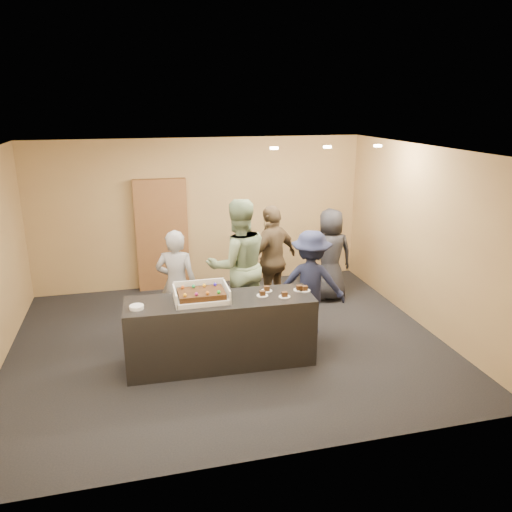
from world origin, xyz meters
name	(u,v)px	position (x,y,z in m)	size (l,w,h in m)	color
room	(227,252)	(0.00, 0.00, 1.35)	(6.04, 6.00, 2.70)	black
serving_counter	(221,331)	(-0.20, -0.56, 0.45)	(2.40, 0.70, 0.90)	black
storage_cabinet	(162,235)	(-0.72, 2.41, 1.01)	(0.92, 0.15, 2.02)	brown
cake_box	(201,297)	(-0.43, -0.53, 0.95)	(0.67, 0.47, 0.20)	white
sheet_cake	(201,294)	(-0.44, -0.56, 1.00)	(0.57, 0.40, 0.11)	#331B0B
plate_stack	(137,307)	(-1.23, -0.62, 0.92)	(0.17, 0.17, 0.04)	white
slice_a	(262,294)	(0.35, -0.58, 0.92)	(0.15, 0.15, 0.07)	white
slice_b	(267,289)	(0.45, -0.43, 0.92)	(0.15, 0.15, 0.07)	white
slice_c	(285,295)	(0.62, -0.69, 0.92)	(0.15, 0.15, 0.07)	white
slice_d	(299,288)	(0.88, -0.51, 0.92)	(0.15, 0.15, 0.07)	white
slice_e	(305,289)	(0.94, -0.54, 0.92)	(0.15, 0.15, 0.07)	white
person_server_grey	(177,284)	(-0.66, 0.38, 0.80)	(0.58, 0.38, 1.60)	#9FA0A5
person_sage_man	(238,265)	(0.26, 0.46, 0.99)	(0.96, 0.75, 1.98)	gray
person_navy_man	(310,283)	(1.23, 0.01, 0.78)	(1.01, 0.58, 1.56)	#1E2442
person_brown_extra	(273,260)	(0.91, 0.91, 0.88)	(1.03, 0.43, 1.77)	brown
person_dark_suit	(330,255)	(2.01, 1.20, 0.80)	(0.78, 0.51, 1.60)	#222327
ceiling_spotlights	(327,147)	(1.60, 0.50, 2.67)	(1.72, 0.12, 0.03)	#FFEAC6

